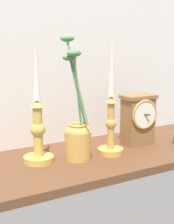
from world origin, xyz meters
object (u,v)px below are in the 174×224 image
object	(u,v)px
candlestick_tall_left	(38,130)
candlestick_tall_center	(111,116)
mantel_clock	(138,119)
brass_vase_jar	(77,132)

from	to	relation	value
candlestick_tall_left	candlestick_tall_center	size ratio (longest dim) A/B	0.91
candlestick_tall_left	mantel_clock	bearing A→B (deg)	-0.33
mantel_clock	brass_vase_jar	world-z (taller)	brass_vase_jar
candlestick_tall_left	brass_vase_jar	world-z (taller)	brass_vase_jar
candlestick_tall_left	candlestick_tall_center	bearing A→B (deg)	-10.83
candlestick_tall_center	mantel_clock	bearing A→B (deg)	16.27
candlestick_tall_center	brass_vase_jar	world-z (taller)	candlestick_tall_center
candlestick_tall_center	brass_vase_jar	size ratio (longest dim) A/B	1.01
mantel_clock	candlestick_tall_center	distance (cm)	15.08
candlestick_tall_left	candlestick_tall_center	distance (cm)	23.18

